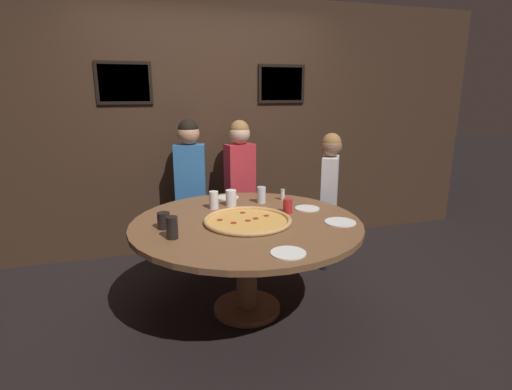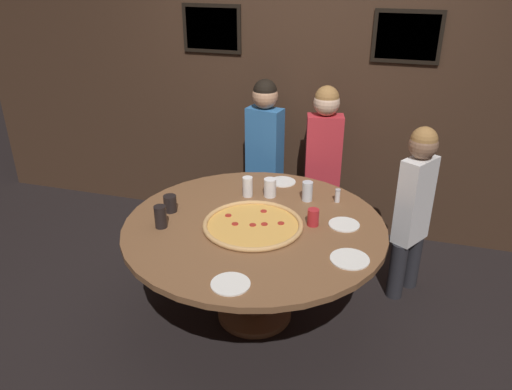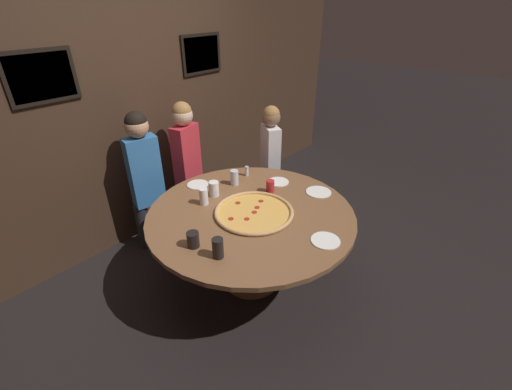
# 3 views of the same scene
# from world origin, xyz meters

# --- Properties ---
(ground_plane) EXTENTS (24.00, 24.00, 0.00)m
(ground_plane) POSITION_xyz_m (0.00, 0.00, 0.00)
(ground_plane) COLOR black
(back_wall) EXTENTS (6.40, 0.08, 2.60)m
(back_wall) POSITION_xyz_m (0.00, 1.45, 1.30)
(back_wall) COLOR #3D281C
(back_wall) RESTS_ON ground_plane
(dining_table) EXTENTS (1.71, 1.71, 0.74)m
(dining_table) POSITION_xyz_m (0.00, 0.00, 0.62)
(dining_table) COLOR brown
(dining_table) RESTS_ON ground_plane
(giant_pizza) EXTENTS (0.65, 0.65, 0.03)m
(giant_pizza) POSITION_xyz_m (0.00, -0.03, 0.75)
(giant_pizza) COLOR #E5A84C
(giant_pizza) RESTS_ON dining_table
(drink_cup_near_left) EXTENTS (0.08, 0.08, 0.15)m
(drink_cup_near_left) POSITION_xyz_m (-0.56, -0.21, 0.81)
(drink_cup_near_left) COLOR black
(drink_cup_near_left) RESTS_ON dining_table
(drink_cup_beside_pizza) EXTENTS (0.08, 0.08, 0.14)m
(drink_cup_beside_pizza) POSITION_xyz_m (0.26, 0.44, 0.81)
(drink_cup_beside_pizza) COLOR silver
(drink_cup_beside_pizza) RESTS_ON dining_table
(drink_cup_far_right) EXTENTS (0.07, 0.07, 0.15)m
(drink_cup_far_right) POSITION_xyz_m (-0.17, 0.39, 0.81)
(drink_cup_far_right) COLOR white
(drink_cup_far_right) RESTS_ON dining_table
(drink_cup_by_shaker) EXTENTS (0.07, 0.07, 0.11)m
(drink_cup_by_shaker) POSITION_xyz_m (0.37, 0.09, 0.80)
(drink_cup_by_shaker) COLOR #B22328
(drink_cup_by_shaker) RESTS_ON dining_table
(drink_cup_far_left) EXTENTS (0.09, 0.09, 0.12)m
(drink_cup_far_left) POSITION_xyz_m (-0.60, 0.01, 0.80)
(drink_cup_far_left) COLOR black
(drink_cup_far_left) RESTS_ON dining_table
(drink_cup_centre_back) EXTENTS (0.09, 0.09, 0.13)m
(drink_cup_centre_back) POSITION_xyz_m (-0.01, 0.43, 0.81)
(drink_cup_centre_back) COLOR white
(drink_cup_centre_back) RESTS_ON dining_table
(white_plate_near_front) EXTENTS (0.23, 0.23, 0.01)m
(white_plate_near_front) POSITION_xyz_m (0.65, -0.25, 0.74)
(white_plate_near_front) COLOR white
(white_plate_near_front) RESTS_ON dining_table
(white_plate_left_side) EXTENTS (0.21, 0.21, 0.01)m
(white_plate_left_side) POSITION_xyz_m (0.07, -0.67, 0.74)
(white_plate_left_side) COLOR white
(white_plate_left_side) RESTS_ON dining_table
(white_plate_beside_cup) EXTENTS (0.20, 0.20, 0.01)m
(white_plate_beside_cup) POSITION_xyz_m (0.02, 0.69, 0.74)
(white_plate_beside_cup) COLOR white
(white_plate_beside_cup) RESTS_ON dining_table
(white_plate_right_side) EXTENTS (0.20, 0.20, 0.01)m
(white_plate_right_side) POSITION_xyz_m (0.56, 0.15, 0.74)
(white_plate_right_side) COLOR white
(white_plate_right_side) RESTS_ON dining_table
(condiment_shaker) EXTENTS (0.04, 0.04, 0.10)m
(condiment_shaker) POSITION_xyz_m (0.47, 0.48, 0.79)
(condiment_shaker) COLOR silver
(condiment_shaker) RESTS_ON dining_table
(diner_side_right) EXTENTS (0.37, 0.22, 1.42)m
(diner_side_right) POSITION_xyz_m (-0.25, 1.13, 0.80)
(diner_side_right) COLOR #232328
(diner_side_right) RESTS_ON ground_plane
(diner_side_left) EXTENTS (0.27, 0.34, 1.30)m
(diner_side_left) POSITION_xyz_m (0.99, 0.60, 0.74)
(diner_side_left) COLOR #232328
(diner_side_left) RESTS_ON ground_plane
(diner_far_left) EXTENTS (0.37, 0.22, 1.40)m
(diner_far_left) POSITION_xyz_m (0.26, 1.13, 0.79)
(diner_far_left) COLOR #232328
(diner_far_left) RESTS_ON ground_plane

